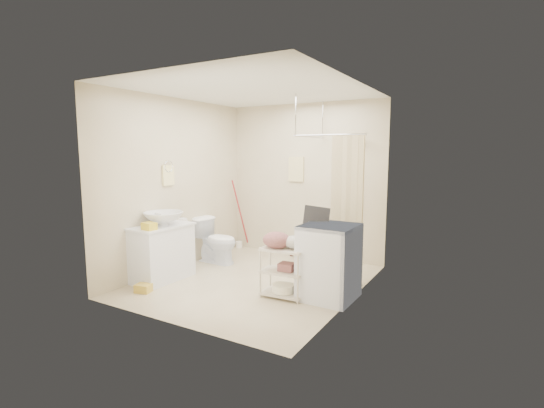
{
  "coord_description": "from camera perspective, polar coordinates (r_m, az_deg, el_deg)",
  "views": [
    {
      "loc": [
        2.87,
        -4.49,
        1.8
      ],
      "look_at": [
        0.14,
        0.25,
        1.07
      ],
      "focal_mm": 26.0,
      "sensor_mm": 36.0,
      "label": 1
    }
  ],
  "objects": [
    {
      "name": "wall_front",
      "position": [
        4.1,
        -14.76,
        0.38
      ],
      "size": [
        2.8,
        0.04,
        2.6
      ],
      "primitive_type": "cube",
      "color": "beige",
      "rests_on": "ground"
    },
    {
      "name": "laundry_rack",
      "position": [
        4.93,
        1.67,
        -9.21
      ],
      "size": [
        0.56,
        0.35,
        0.74
      ],
      "primitive_type": null,
      "rotation": [
        0.0,
        0.0,
        0.06
      ],
      "color": "beige",
      "rests_on": "ground"
    },
    {
      "name": "sink",
      "position": [
        5.69,
        -15.42,
        -2.04
      ],
      "size": [
        0.64,
        0.64,
        0.19
      ],
      "primitive_type": "imported",
      "rotation": [
        0.0,
        0.0,
        0.2
      ],
      "color": "silver",
      "rests_on": "vanity"
    },
    {
      "name": "shampoo_bottle_a",
      "position": [
        6.44,
        9.45,
        4.17
      ],
      "size": [
        0.11,
        0.11,
        0.21
      ],
      "primitive_type": "imported",
      "rotation": [
        0.0,
        0.0,
        -0.39
      ],
      "color": "silver",
      "rests_on": "shower"
    },
    {
      "name": "ironing_board",
      "position": [
        4.99,
        5.89,
        -6.61
      ],
      "size": [
        0.33,
        0.24,
        1.15
      ],
      "primitive_type": null,
      "rotation": [
        0.0,
        0.0,
        0.51
      ],
      "color": "black",
      "rests_on": "ground"
    },
    {
      "name": "potted_plant_a",
      "position": [
        6.87,
        2.82,
        -6.14
      ],
      "size": [
        0.2,
        0.15,
        0.34
      ],
      "primitive_type": "imported",
      "rotation": [
        0.0,
        0.0,
        0.2
      ],
      "color": "brown",
      "rests_on": "ground"
    },
    {
      "name": "toilet",
      "position": [
        6.49,
        -8.01,
        -5.23
      ],
      "size": [
        0.74,
        0.44,
        0.73
      ],
      "primitive_type": "imported",
      "rotation": [
        0.0,
        0.0,
        1.52
      ],
      "color": "white",
      "rests_on": "ground"
    },
    {
      "name": "vanity",
      "position": [
        5.78,
        -15.6,
        -6.79
      ],
      "size": [
        0.52,
        0.9,
        0.78
      ],
      "primitive_type": "cube",
      "rotation": [
        0.0,
        0.0,
        -0.03
      ],
      "color": "silver",
      "rests_on": "ground"
    },
    {
      "name": "washing_machine",
      "position": [
        4.92,
        8.28,
        -8.28
      ],
      "size": [
        0.64,
        0.66,
        0.92
      ],
      "primitive_type": "cube",
      "rotation": [
        0.0,
        0.0,
        -0.02
      ],
      "color": "silver",
      "rests_on": "ground"
    },
    {
      "name": "towel_ring",
      "position": [
        6.05,
        -14.8,
        4.23
      ],
      "size": [
        0.04,
        0.22,
        0.34
      ],
      "primitive_type": null,
      "color": "#FFEF9A",
      "rests_on": "wall_left"
    },
    {
      "name": "shampoo_bottle_b",
      "position": [
        6.38,
        10.15,
        4.02
      ],
      "size": [
        0.11,
        0.11,
        0.19
      ],
      "primitive_type": "imported",
      "rotation": [
        0.0,
        0.0,
        -0.4
      ],
      "color": "#4664B9",
      "rests_on": "shower"
    },
    {
      "name": "wall_back",
      "position": [
        6.75,
        4.72,
        3.33
      ],
      "size": [
        2.8,
        0.04,
        2.6
      ],
      "primitive_type": "cube",
      "color": "beige",
      "rests_on": "ground"
    },
    {
      "name": "potted_plant_b",
      "position": [
        6.71,
        5.27,
        -6.59
      ],
      "size": [
        0.21,
        0.19,
        0.31
      ],
      "primitive_type": "imported",
      "rotation": [
        0.0,
        0.0,
        -0.35
      ],
      "color": "brown",
      "rests_on": "ground"
    },
    {
      "name": "counter_basket",
      "position": [
        5.41,
        -17.36,
        -3.09
      ],
      "size": [
        0.19,
        0.15,
        0.1
      ],
      "primitive_type": "cube",
      "rotation": [
        0.0,
        0.0,
        -0.1
      ],
      "color": "gold",
      "rests_on": "vanity"
    },
    {
      "name": "floor",
      "position": [
        5.62,
        -2.55,
        -11.07
      ],
      "size": [
        3.2,
        3.2,
        0.0
      ],
      "primitive_type": "plane",
      "color": "beige",
      "rests_on": "ground"
    },
    {
      "name": "floor_basket",
      "position": [
        5.43,
        -18.14,
        -11.29
      ],
      "size": [
        0.32,
        0.28,
        0.15
      ],
      "primitive_type": "cube",
      "rotation": [
        0.0,
        0.0,
        0.26
      ],
      "color": "gold",
      "rests_on": "ground"
    },
    {
      "name": "shower",
      "position": [
        5.94,
        9.85,
        0.25
      ],
      "size": [
        1.1,
        1.1,
        2.1
      ],
      "primitive_type": null,
      "color": "white",
      "rests_on": "ground"
    },
    {
      "name": "tp_holder",
      "position": [
        6.3,
        -12.84,
        -2.46
      ],
      "size": [
        0.08,
        0.12,
        0.14
      ],
      "primitive_type": null,
      "color": "white",
      "rests_on": "wall_left"
    },
    {
      "name": "ceiling",
      "position": [
        5.39,
        -2.71,
        16.15
      ],
      "size": [
        2.8,
        3.2,
        0.04
      ],
      "primitive_type": "cube",
      "color": "silver",
      "rests_on": "ground"
    },
    {
      "name": "wall_right",
      "position": [
        4.75,
        11.76,
        1.42
      ],
      "size": [
        0.04,
        3.2,
        2.6
      ],
      "primitive_type": "cube",
      "color": "beige",
      "rests_on": "ground"
    },
    {
      "name": "hanging_towel",
      "position": [
        6.78,
        3.52,
        5.06
      ],
      "size": [
        0.28,
        0.03,
        0.42
      ],
      "primitive_type": "cube",
      "color": "beige",
      "rests_on": "wall_back"
    },
    {
      "name": "mop",
      "position": [
        7.37,
        -4.84,
        -1.51
      ],
      "size": [
        0.13,
        0.13,
        1.27
      ],
      "primitive_type": null,
      "rotation": [
        0.0,
        0.0,
        0.07
      ],
      "color": "maroon",
      "rests_on": "ground"
    },
    {
      "name": "wall_left",
      "position": [
        6.21,
        -13.58,
        2.78
      ],
      "size": [
        0.04,
        3.2,
        2.6
      ],
      "primitive_type": "cube",
      "color": "beige",
      "rests_on": "ground"
    }
  ]
}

